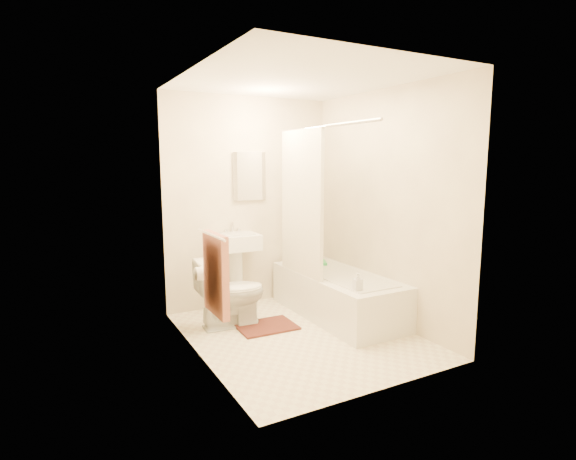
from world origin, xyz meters
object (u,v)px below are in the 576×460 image
toilet (231,293)px  bathtub (337,295)px  sink (237,268)px  bath_mat (266,326)px  soap_bottle (357,282)px

toilet → bathtub: 1.17m
sink → bathtub: size_ratio=0.57×
bathtub → bath_mat: 0.87m
sink → toilet: bearing=-116.1°
sink → soap_bottle: (0.66, -1.38, 0.08)m
sink → bath_mat: sink is taller
toilet → soap_bottle: bearing=-129.6°
bath_mat → soap_bottle: (0.63, -0.66, 0.54)m
toilet → soap_bottle: 1.30m
sink → soap_bottle: bearing=-62.3°
soap_bottle → bathtub: bearing=71.6°
sink → soap_bottle: sink is taller
bathtub → soap_bottle: bearing=-108.4°
sink → bath_mat: size_ratio=1.61×
toilet → soap_bottle: size_ratio=4.13×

